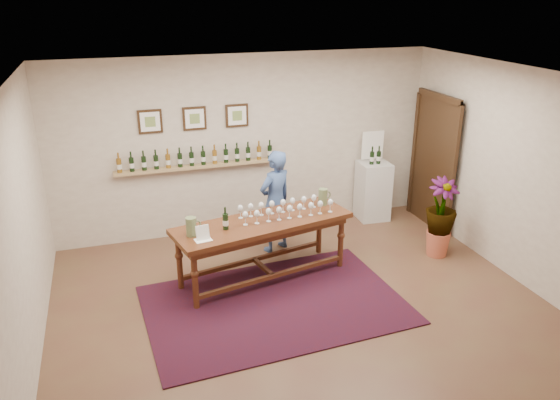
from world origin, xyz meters
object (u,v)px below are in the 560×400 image
object	(u,v)px
tasting_table	(263,229)
person	(275,201)
display_pedestal	(373,191)
potted_plant	(440,218)

from	to	relation	value
tasting_table	person	world-z (taller)	person
tasting_table	display_pedestal	distance (m)	2.76
tasting_table	potted_plant	bearing A→B (deg)	-15.04
person	display_pedestal	bearing A→B (deg)	173.59
tasting_table	person	size ratio (longest dim) A/B	1.61
tasting_table	display_pedestal	bearing A→B (deg)	19.23
potted_plant	person	world-z (taller)	person
tasting_table	display_pedestal	world-z (taller)	display_pedestal
person	tasting_table	bearing A→B (deg)	37.07
display_pedestal	person	distance (m)	2.06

